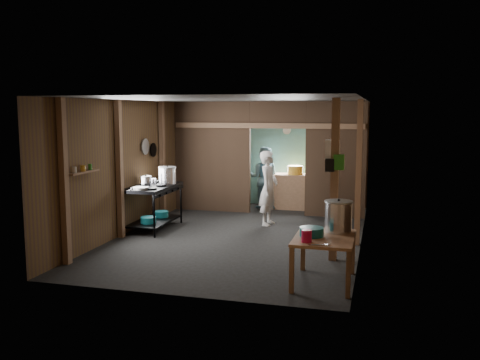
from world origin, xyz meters
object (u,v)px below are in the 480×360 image
(gas_range, at_px, (154,207))
(stove_pot_large, at_px, (167,176))
(pink_bucket, at_px, (307,236))
(cook, at_px, (269,188))
(stock_pot, at_px, (338,217))
(yellow_tub, at_px, (295,170))
(prep_table, at_px, (324,260))

(gas_range, bearing_deg, stove_pot_large, 64.11)
(pink_bucket, xyz_separation_m, cook, (-1.34, 3.87, 0.03))
(gas_range, bearing_deg, stock_pot, -29.17)
(stock_pot, xyz_separation_m, yellow_tub, (-1.44, 5.09, 0.07))
(stove_pot_large, xyz_separation_m, cook, (2.01, 0.64, -0.27))
(pink_bucket, relative_size, yellow_tub, 0.44)
(gas_range, xyz_separation_m, stove_pot_large, (0.17, 0.35, 0.61))
(gas_range, height_order, stock_pot, stock_pot)
(stove_pot_large, relative_size, pink_bucket, 2.23)
(stock_pot, height_order, yellow_tub, stock_pot)
(prep_table, bearing_deg, stock_pot, 65.87)
(gas_range, relative_size, pink_bucket, 9.04)
(prep_table, height_order, cook, cook)
(cook, bearing_deg, stove_pot_large, 112.98)
(gas_range, relative_size, prep_table, 1.34)
(cook, bearing_deg, gas_range, 119.75)
(yellow_tub, bearing_deg, stock_pot, -74.17)
(gas_range, xyz_separation_m, prep_table, (3.71, -2.51, -0.11))
(stock_pot, bearing_deg, prep_table, -114.13)
(stock_pot, height_order, pink_bucket, stock_pot)
(gas_range, height_order, cook, cook)
(gas_range, height_order, stove_pot_large, stove_pot_large)
(gas_range, xyz_separation_m, pink_bucket, (3.51, -2.88, 0.30))
(prep_table, bearing_deg, cook, 113.67)
(prep_table, distance_m, yellow_tub, 5.62)
(gas_range, height_order, yellow_tub, yellow_tub)
(stove_pot_large, bearing_deg, prep_table, -38.94)
(prep_table, distance_m, stock_pot, 0.67)
(gas_range, xyz_separation_m, yellow_tub, (2.43, 2.93, 0.51))
(prep_table, xyz_separation_m, yellow_tub, (-1.28, 5.44, 0.62))
(stove_pot_large, bearing_deg, pink_bucket, -44.00)
(yellow_tub, bearing_deg, stove_pot_large, -131.17)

